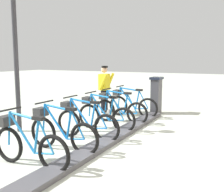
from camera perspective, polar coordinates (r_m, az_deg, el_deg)
name	(u,v)px	position (r m, az deg, el deg)	size (l,w,h in m)	color
ground_plane	(112,140)	(6.29, -0.07, -9.56)	(60.00, 60.00, 0.00)	#B2B9AB
dock_rail_base	(112,138)	(6.28, -0.07, -9.13)	(0.44, 6.32, 0.10)	#47474C
payment_kiosk	(156,95)	(9.32, 9.53, 0.29)	(0.36, 0.52, 1.28)	#38383D
bike_docked_0	(131,104)	(8.71, 4.06, -1.73)	(1.72, 0.54, 1.02)	black
bike_docked_1	(118,109)	(7.88, 1.40, -2.74)	(1.72, 0.54, 1.02)	black
bike_docked_2	(103,114)	(7.08, -1.87, -3.98)	(1.72, 0.54, 1.02)	black
bike_docked_3	(84,121)	(6.32, -5.97, -5.50)	(1.72, 0.54, 1.02)	black
bike_docked_4	(60,131)	(5.60, -11.20, -7.39)	(1.72, 0.54, 1.02)	black
bike_docked_5	(27,143)	(4.94, -17.95, -9.71)	(1.72, 0.54, 1.02)	black
worker_near_rack	(104,87)	(9.28, -1.64, 1.88)	(0.46, 0.62, 1.66)	white
lamp_post	(15,34)	(7.25, -20.28, 12.42)	(0.32, 0.32, 3.83)	#2D2D33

